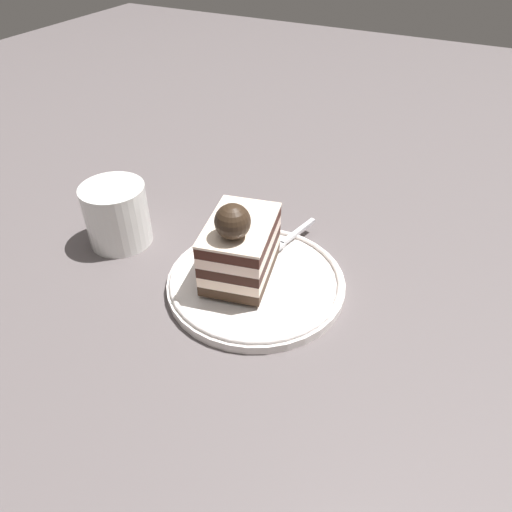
{
  "coord_description": "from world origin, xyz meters",
  "views": [
    {
      "loc": [
        0.39,
        0.17,
        0.38
      ],
      "look_at": [
        0.02,
        -0.03,
        0.05
      ],
      "focal_mm": 33.42,
      "sensor_mm": 36.0,
      "label": 1
    }
  ],
  "objects": [
    {
      "name": "ground_plane",
      "position": [
        0.0,
        0.0,
        0.0
      ],
      "size": [
        2.4,
        2.4,
        0.0
      ],
      "primitive_type": "plane",
      "color": "#564E4F"
    },
    {
      "name": "cake_slice",
      "position": [
        0.02,
        -0.04,
        0.06
      ],
      "size": [
        0.12,
        0.09,
        0.11
      ],
      "color": "#372417",
      "rests_on": "dessert_plate"
    },
    {
      "name": "dessert_plate",
      "position": [
        0.02,
        -0.03,
        0.01
      ],
      "size": [
        0.21,
        0.21,
        0.02
      ],
      "color": "white",
      "rests_on": "ground_plane"
    },
    {
      "name": "drink_glass_far",
      "position": [
        0.02,
        -0.23,
        0.04
      ],
      "size": [
        0.08,
        0.08,
        0.08
      ],
      "color": "white",
      "rests_on": "ground_plane"
    },
    {
      "name": "fork",
      "position": [
        -0.06,
        -0.02,
        0.02
      ],
      "size": [
        0.11,
        0.03,
        0.0
      ],
      "color": "silver",
      "rests_on": "dessert_plate"
    }
  ]
}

